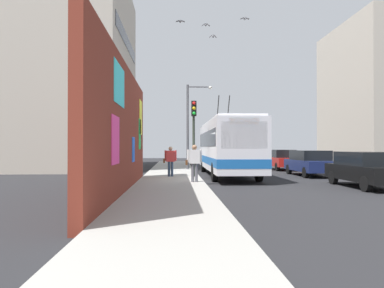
{
  "coord_description": "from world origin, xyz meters",
  "views": [
    {
      "loc": [
        -18.13,
        1.39,
        1.79
      ],
      "look_at": [
        1.84,
        0.44,
        1.96
      ],
      "focal_mm": 33.47,
      "sensor_mm": 36.0,
      "label": 1
    }
  ],
  "objects_px": {
    "traffic_light": "(194,125)",
    "parked_car_navy": "(310,162)",
    "pedestrian_at_curb": "(194,160)",
    "pedestrian_midblock": "(170,159)",
    "parked_car_red": "(282,159)",
    "street_lamp": "(191,120)",
    "city_bus": "(227,146)",
    "parked_car_black": "(365,169)"
  },
  "relations": [
    {
      "from": "parked_car_red",
      "to": "traffic_light",
      "type": "xyz_separation_m",
      "value": [
        -7.93,
        7.35,
        2.15
      ]
    },
    {
      "from": "parked_car_navy",
      "to": "parked_car_red",
      "type": "height_order",
      "value": "same"
    },
    {
      "from": "pedestrian_at_curb",
      "to": "traffic_light",
      "type": "distance_m",
      "value": 3.5
    },
    {
      "from": "pedestrian_midblock",
      "to": "street_lamp",
      "type": "xyz_separation_m",
      "value": [
        6.54,
        -1.42,
        2.67
      ]
    },
    {
      "from": "traffic_light",
      "to": "street_lamp",
      "type": "xyz_separation_m",
      "value": [
        6.75,
        -0.13,
        0.8
      ]
    },
    {
      "from": "street_lamp",
      "to": "pedestrian_midblock",
      "type": "bearing_deg",
      "value": 167.72
    },
    {
      "from": "parked_car_black",
      "to": "parked_car_navy",
      "type": "distance_m",
      "value": 6.41
    },
    {
      "from": "parked_car_black",
      "to": "street_lamp",
      "type": "relative_size",
      "value": 0.71
    },
    {
      "from": "parked_car_navy",
      "to": "parked_car_red",
      "type": "bearing_deg",
      "value": 0.0
    },
    {
      "from": "parked_car_navy",
      "to": "parked_car_red",
      "type": "relative_size",
      "value": 1.08
    },
    {
      "from": "city_bus",
      "to": "pedestrian_midblock",
      "type": "distance_m",
      "value": 4.04
    },
    {
      "from": "parked_car_navy",
      "to": "parked_car_red",
      "type": "distance_m",
      "value": 5.87
    },
    {
      "from": "parked_car_black",
      "to": "street_lamp",
      "type": "distance_m",
      "value": 13.58
    },
    {
      "from": "parked_car_navy",
      "to": "street_lamp",
      "type": "distance_m",
      "value": 9.11
    },
    {
      "from": "traffic_light",
      "to": "street_lamp",
      "type": "relative_size",
      "value": 0.67
    },
    {
      "from": "pedestrian_at_curb",
      "to": "parked_car_red",
      "type": "bearing_deg",
      "value": -34.41
    },
    {
      "from": "pedestrian_at_curb",
      "to": "street_lamp",
      "type": "distance_m",
      "value": 10.09
    },
    {
      "from": "city_bus",
      "to": "parked_car_black",
      "type": "height_order",
      "value": "city_bus"
    },
    {
      "from": "parked_car_navy",
      "to": "city_bus",
      "type": "bearing_deg",
      "value": 88.63
    },
    {
      "from": "city_bus",
      "to": "parked_car_navy",
      "type": "distance_m",
      "value": 5.3
    },
    {
      "from": "street_lamp",
      "to": "parked_car_navy",
      "type": "bearing_deg",
      "value": -123.04
    },
    {
      "from": "city_bus",
      "to": "parked_car_navy",
      "type": "bearing_deg",
      "value": -91.37
    },
    {
      "from": "parked_car_red",
      "to": "street_lamp",
      "type": "bearing_deg",
      "value": 99.26
    },
    {
      "from": "parked_car_red",
      "to": "pedestrian_at_curb",
      "type": "xyz_separation_m",
      "value": [
        -10.92,
        7.48,
        0.35
      ]
    },
    {
      "from": "traffic_light",
      "to": "parked_car_black",
      "type": "bearing_deg",
      "value": -120.65
    },
    {
      "from": "traffic_light",
      "to": "parked_car_navy",
      "type": "bearing_deg",
      "value": -74.37
    },
    {
      "from": "traffic_light",
      "to": "street_lamp",
      "type": "bearing_deg",
      "value": -1.08
    },
    {
      "from": "parked_car_red",
      "to": "pedestrian_at_curb",
      "type": "distance_m",
      "value": 13.25
    },
    {
      "from": "parked_car_black",
      "to": "traffic_light",
      "type": "relative_size",
      "value": 1.06
    },
    {
      "from": "pedestrian_midblock",
      "to": "street_lamp",
      "type": "height_order",
      "value": "street_lamp"
    },
    {
      "from": "street_lamp",
      "to": "traffic_light",
      "type": "bearing_deg",
      "value": 178.92
    },
    {
      "from": "city_bus",
      "to": "street_lamp",
      "type": "distance_m",
      "value": 5.36
    },
    {
      "from": "city_bus",
      "to": "traffic_light",
      "type": "bearing_deg",
      "value": 135.41
    },
    {
      "from": "parked_car_red",
      "to": "pedestrian_at_curb",
      "type": "height_order",
      "value": "pedestrian_at_curb"
    },
    {
      "from": "parked_car_black",
      "to": "pedestrian_midblock",
      "type": "bearing_deg",
      "value": 62.15
    },
    {
      "from": "parked_car_red",
      "to": "street_lamp",
      "type": "xyz_separation_m",
      "value": [
        -1.18,
        7.22,
        2.96
      ]
    },
    {
      "from": "parked_car_red",
      "to": "pedestrian_midblock",
      "type": "relative_size",
      "value": 2.55
    },
    {
      "from": "parked_car_black",
      "to": "street_lamp",
      "type": "bearing_deg",
      "value": 33.03
    },
    {
      "from": "parked_car_black",
      "to": "pedestrian_at_curb",
      "type": "relative_size",
      "value": 2.57
    },
    {
      "from": "pedestrian_midblock",
      "to": "traffic_light",
      "type": "relative_size",
      "value": 0.39
    },
    {
      "from": "pedestrian_at_curb",
      "to": "pedestrian_midblock",
      "type": "xyz_separation_m",
      "value": [
        3.21,
        1.16,
        -0.06
      ]
    },
    {
      "from": "traffic_light",
      "to": "pedestrian_at_curb",
      "type": "bearing_deg",
      "value": 177.44
    }
  ]
}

